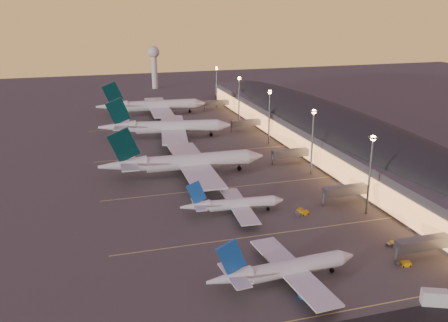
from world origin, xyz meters
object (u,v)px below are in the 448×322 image
at_px(airliner_wide_near, 184,162).
at_px(radar_tower, 154,60).
at_px(airliner_wide_mid, 166,127).
at_px(baggage_tug_a, 404,264).
at_px(airliner_narrow_north, 233,204).
at_px(airliner_narrow_south, 284,269).
at_px(catering_truck_a, 436,298).
at_px(baggage_tug_d, 299,211).
at_px(airliner_wide_far, 152,106).
at_px(baggage_tug_b, 394,244).
at_px(baggage_tug_c, 303,213).

relative_size(airliner_wide_near, radar_tower, 1.99).
distance_m(airliner_wide_mid, baggage_tug_a, 147.24).
distance_m(airliner_narrow_north, radar_tower, 248.81).
height_order(airliner_narrow_south, catering_truck_a, airliner_narrow_south).
xyz_separation_m(airliner_narrow_north, airliner_wide_mid, (-3.75, 98.54, 2.24)).
xyz_separation_m(baggage_tug_a, baggage_tug_d, (-11.13, 39.04, -0.07)).
height_order(airliner_narrow_south, baggage_tug_a, airliner_narrow_south).
bearing_deg(radar_tower, airliner_wide_far, -100.00).
height_order(airliner_wide_far, radar_tower, radar_tower).
relative_size(airliner_narrow_north, airliner_wide_near, 0.52).
height_order(airliner_wide_far, baggage_tug_a, airliner_wide_far).
bearing_deg(baggage_tug_d, airliner_wide_far, 59.42).
bearing_deg(baggage_tug_a, baggage_tug_d, 113.30).
xyz_separation_m(radar_tower, catering_truck_a, (13.39, -308.60, -20.24)).
distance_m(airliner_wide_far, baggage_tug_d, 160.39).
relative_size(airliner_narrow_south, catering_truck_a, 5.87).
bearing_deg(catering_truck_a, airliner_wide_near, 132.42).
bearing_deg(airliner_wide_far, radar_tower, 82.73).
xyz_separation_m(airliner_narrow_south, catering_truck_a, (28.96, -18.15, -1.97)).
xyz_separation_m(radar_tower, baggage_tug_b, (21.56, -281.43, -21.31)).
height_order(baggage_tug_b, baggage_tug_c, baggage_tug_b).
xyz_separation_m(airliner_wide_near, airliner_wide_mid, (3.30, 58.07, 0.03)).
height_order(baggage_tug_a, catering_truck_a, catering_truck_a).
bearing_deg(baggage_tug_d, airliner_narrow_south, -158.54).
distance_m(catering_truck_a, baggage_tug_d, 56.23).
relative_size(airliner_narrow_north, radar_tower, 1.04).
height_order(airliner_narrow_north, airliner_wide_far, airliner_wide_far).
bearing_deg(airliner_wide_far, airliner_narrow_north, -86.57).
xyz_separation_m(baggage_tug_b, baggage_tug_c, (-15.43, 26.30, -0.00)).
height_order(airliner_narrow_north, catering_truck_a, airliner_narrow_north).
bearing_deg(airliner_narrow_south, airliner_wide_mid, 87.10).
distance_m(airliner_wide_far, baggage_tug_b, 191.19).
xyz_separation_m(baggage_tug_b, baggage_tug_d, (-15.56, 28.56, -0.11)).
height_order(airliner_narrow_south, radar_tower, radar_tower).
relative_size(baggage_tug_b, baggage_tug_d, 1.22).
bearing_deg(catering_truck_a, airliner_narrow_south, 171.21).
bearing_deg(airliner_narrow_south, airliner_wide_near, 90.19).
relative_size(baggage_tug_c, baggage_tug_d, 1.29).
height_order(airliner_narrow_north, baggage_tug_a, airliner_narrow_north).
bearing_deg(airliner_wide_mid, airliner_narrow_south, -79.66).
bearing_deg(airliner_narrow_north, baggage_tug_d, -10.19).
bearing_deg(airliner_narrow_north, airliner_wide_mid, 96.09).
distance_m(airliner_narrow_south, baggage_tug_a, 32.87).
bearing_deg(radar_tower, catering_truck_a, -87.52).
relative_size(airliner_narrow_north, baggage_tug_a, 8.45).
bearing_deg(airliner_wide_far, baggage_tug_a, -77.58).
relative_size(radar_tower, baggage_tug_d, 9.56).
bearing_deg(baggage_tug_c, baggage_tug_a, -88.14).
bearing_deg(radar_tower, airliner_narrow_north, -93.41).
distance_m(airliner_narrow_south, baggage_tug_b, 38.32).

